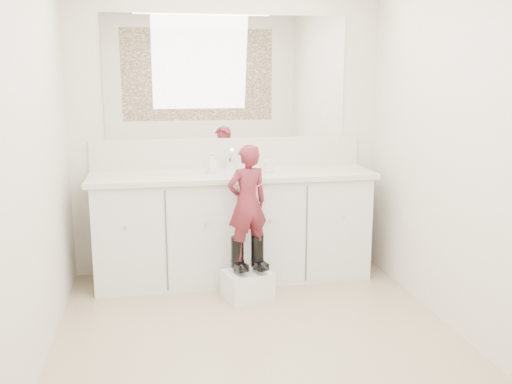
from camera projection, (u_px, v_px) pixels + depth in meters
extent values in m
plane|color=#998064|center=(261.00, 344.00, 3.60)|extent=(3.00, 3.00, 0.00)
plane|color=beige|center=(228.00, 131.00, 4.79)|extent=(2.60, 0.00, 2.60)
plane|color=beige|center=(346.00, 218.00, 1.91)|extent=(2.60, 0.00, 2.60)
plane|color=beige|center=(29.00, 162.00, 3.12)|extent=(0.00, 3.00, 3.00)
plane|color=beige|center=(464.00, 150.00, 3.58)|extent=(0.00, 3.00, 3.00)
cube|color=silver|center=(233.00, 228.00, 4.69)|extent=(2.20, 0.55, 0.85)
cube|color=beige|center=(233.00, 175.00, 4.58)|extent=(2.28, 0.58, 0.04)
cube|color=beige|center=(228.00, 153.00, 4.82)|extent=(2.28, 0.03, 0.25)
cube|color=white|center=(227.00, 78.00, 4.69)|extent=(2.00, 0.02, 1.00)
cube|color=#472819|center=(349.00, 81.00, 1.82)|extent=(2.00, 0.01, 1.20)
cylinder|color=silver|center=(230.00, 164.00, 4.73)|extent=(0.08, 0.08, 0.10)
imported|color=beige|center=(269.00, 166.00, 4.59)|extent=(0.13, 0.13, 0.10)
imported|color=silver|center=(212.00, 163.00, 4.54)|extent=(0.10, 0.10, 0.17)
cube|color=white|center=(248.00, 285.00, 4.30)|extent=(0.40, 0.36, 0.21)
imported|color=#A7333C|center=(247.00, 203.00, 4.17)|extent=(0.36, 0.28, 0.86)
cylinder|color=#E65995|center=(257.00, 187.00, 4.16)|extent=(0.13, 0.05, 0.06)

